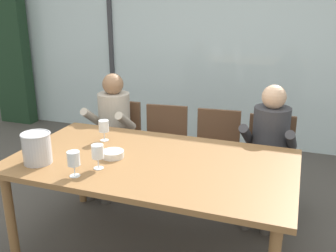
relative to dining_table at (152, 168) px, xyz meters
name	(u,v)px	position (x,y,z in m)	size (l,w,h in m)	color
ground	(189,191)	(0.00, 1.00, -0.70)	(14.00, 14.00, 0.00)	#4C4742
window_glass_panel	(225,47)	(0.00, 2.55, 0.60)	(7.26, 0.03, 2.60)	silver
window_mullion_left	(111,42)	(-1.63, 2.53, 0.60)	(0.06, 0.06, 2.60)	#38383D
hillside_vineyard	(256,40)	(0.00, 5.72, 0.39)	(13.26, 2.40, 2.17)	#386633
curtain_heavy_drape	(10,39)	(-3.28, 2.37, 0.60)	(0.56, 0.20, 2.60)	#1E3823
dining_table	(152,168)	(0.00, 0.00, 0.00)	(2.06, 1.15, 0.77)	olive
chair_near_curtain	(118,137)	(-0.78, 1.00, -0.19)	(0.45, 0.45, 0.87)	brown
chair_left_of_center	(165,143)	(-0.26, 0.99, -0.19)	(0.49, 0.49, 0.87)	brown
chair_center	(216,149)	(0.26, 1.01, -0.19)	(0.47, 0.47, 0.87)	brown
chair_right_of_center	(270,156)	(0.77, 1.00, -0.19)	(0.48, 0.48, 0.87)	brown
person_beige_jumper	(111,125)	(-0.79, 0.85, -0.02)	(0.47, 0.62, 1.19)	#B7AD9E
person_charcoal_jacket	(268,144)	(0.76, 0.85, -0.02)	(0.49, 0.63, 1.19)	#38383D
ice_bucket_primary	(37,148)	(-0.75, -0.32, 0.19)	(0.21, 0.21, 0.22)	#B7B7BC
tasting_bowl	(113,154)	(-0.29, -0.05, 0.10)	(0.16, 0.16, 0.05)	silver
wine_glass_by_left_taster	(74,160)	(-0.38, -0.42, 0.19)	(0.08, 0.08, 0.17)	silver
wine_glass_near_bucket	(98,153)	(-0.29, -0.26, 0.19)	(0.08, 0.08, 0.17)	silver
wine_glass_center_pour	(104,127)	(-0.52, 0.24, 0.19)	(0.08, 0.08, 0.17)	silver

